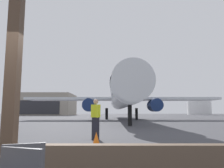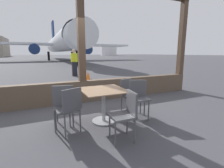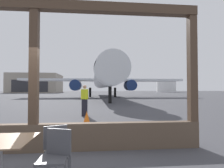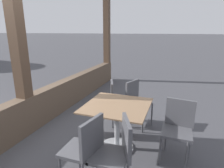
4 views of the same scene
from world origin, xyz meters
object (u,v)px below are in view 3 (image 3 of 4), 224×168
at_px(dining_table, 0,157).
at_px(cafe_chair_window_left, 55,154).
at_px(airplane, 103,78).
at_px(ground_crew_worker, 85,100).
at_px(distant_hangar, 37,83).
at_px(cafe_chair_aisle_right, 56,147).
at_px(traffic_cone, 87,118).
at_px(fuel_storage_tank, 166,87).

bearing_deg(dining_table, cafe_chair_window_left, -7.58).
xyz_separation_m(airplane, ground_crew_worker, (-2.25, -23.85, -2.58)).
distance_m(cafe_chair_window_left, distant_hangar, 85.04).
relative_size(dining_table, cafe_chair_window_left, 1.05).
xyz_separation_m(dining_table, cafe_chair_aisle_right, (0.79, 0.26, 0.05)).
relative_size(ground_crew_worker, traffic_cone, 3.10).
height_order(cafe_chair_window_left, ground_crew_worker, ground_crew_worker).
height_order(dining_table, fuel_storage_tank, fuel_storage_tank).
height_order(airplane, traffic_cone, airplane).
xyz_separation_m(ground_crew_worker, distant_hangar, (-24.12, 73.77, 3.08)).
height_order(dining_table, traffic_cone, dining_table).
distance_m(airplane, distant_hangar, 56.45).
distance_m(dining_table, cafe_chair_window_left, 0.85).
relative_size(cafe_chair_aisle_right, ground_crew_worker, 0.50).
relative_size(cafe_chair_window_left, ground_crew_worker, 0.51).
distance_m(airplane, ground_crew_worker, 24.09).
xyz_separation_m(cafe_chair_window_left, fuel_storage_tank, (37.48, 89.73, 2.27)).
bearing_deg(distant_hangar, cafe_chair_aisle_right, -73.52).
height_order(airplane, fuel_storage_tank, airplane).
height_order(cafe_chair_aisle_right, fuel_storage_tank, fuel_storage_tank).
bearing_deg(fuel_storage_tank, ground_crew_worker, -114.53).
bearing_deg(distant_hangar, traffic_cone, -72.30).
relative_size(distant_hangar, fuel_storage_tank, 2.04).
bearing_deg(cafe_chair_window_left, dining_table, 172.42).
xyz_separation_m(cafe_chair_aisle_right, traffic_cone, (0.33, 4.91, -0.26)).
relative_size(ground_crew_worker, fuel_storage_tank, 0.18).
relative_size(dining_table, airplane, 0.03).
distance_m(cafe_chair_window_left, cafe_chair_aisle_right, 0.38).
bearing_deg(dining_table, traffic_cone, 77.82).
bearing_deg(ground_crew_worker, fuel_storage_tank, 65.47).
bearing_deg(ground_crew_worker, distant_hangar, 108.10).
bearing_deg(dining_table, distant_hangar, 105.92).
height_order(ground_crew_worker, traffic_cone, ground_crew_worker).
height_order(cafe_chair_aisle_right, airplane, airplane).
bearing_deg(fuel_storage_tank, distant_hangar, -172.38).
bearing_deg(cafe_chair_window_left, distant_hangar, 106.44).
bearing_deg(dining_table, airplane, 84.28).
bearing_deg(distant_hangar, ground_crew_worker, -71.90).
distance_m(dining_table, traffic_cone, 5.29).
bearing_deg(dining_table, cafe_chair_aisle_right, 18.21).
relative_size(dining_table, distant_hangar, 0.05).
distance_m(distant_hangar, fuel_storage_tank, 62.10).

